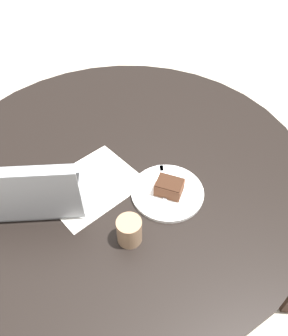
{
  "coord_description": "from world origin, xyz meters",
  "views": [
    {
      "loc": [
        -0.32,
        -0.8,
        1.63
      ],
      "look_at": [
        0.03,
        -0.11,
        0.81
      ],
      "focal_mm": 35.0,
      "sensor_mm": 36.0,
      "label": 1
    }
  ],
  "objects": [
    {
      "name": "laptop",
      "position": [
        -0.34,
        -0.04,
        0.81
      ],
      "size": [
        0.41,
        0.35,
        0.21
      ],
      "rotation": [
        0.0,
        0.0,
        5.88
      ],
      "color": "gray",
      "rests_on": "dining_table"
    },
    {
      "name": "dining_table",
      "position": [
        0.0,
        0.0,
        0.68
      ],
      "size": [
        1.38,
        1.38,
        0.77
      ],
      "color": "black",
      "rests_on": "ground_plane"
    },
    {
      "name": "fork",
      "position": [
        0.08,
        -0.16,
        0.78
      ],
      "size": [
        0.09,
        0.16,
        0.0
      ],
      "rotation": [
        0.0,
        0.0,
        7.42
      ],
      "color": "silver",
      "rests_on": "plate"
    },
    {
      "name": "cake_slice",
      "position": [
        0.07,
        -0.22,
        0.81
      ],
      "size": [
        0.11,
        0.11,
        0.05
      ],
      "rotation": [
        0.0,
        0.0,
        2.32
      ],
      "color": "brown",
      "rests_on": "plate"
    },
    {
      "name": "coffee_glass",
      "position": [
        -0.12,
        -0.31,
        0.81
      ],
      "size": [
        0.07,
        0.07,
        0.09
      ],
      "color": "#997556",
      "rests_on": "dining_table"
    },
    {
      "name": "paper_document",
      "position": [
        -0.15,
        -0.06,
        0.77
      ],
      "size": [
        0.37,
        0.33,
        0.0
      ],
      "rotation": [
        0.0,
        0.0,
        0.27
      ],
      "color": "white",
      "rests_on": "dining_table"
    },
    {
      "name": "ground_plane",
      "position": [
        0.0,
        0.0,
        0.0
      ],
      "size": [
        12.0,
        12.0,
        0.0
      ],
      "primitive_type": "plane",
      "color": "#B7AD9E"
    },
    {
      "name": "plate",
      "position": [
        0.07,
        -0.21,
        0.78
      ],
      "size": [
        0.25,
        0.25,
        0.01
      ],
      "color": "white",
      "rests_on": "dining_table"
    }
  ]
}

